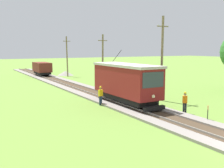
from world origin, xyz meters
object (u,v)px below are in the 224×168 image
Objects in this scene: freight_car at (42,68)px; gravel_pile at (66,73)px; utility_pole_near_tram at (162,58)px; track_worker at (185,101)px; trackside_signal_marker at (208,113)px; second_worker at (101,95)px; utility_pole_far at (67,56)px; utility_pole_mid at (103,60)px; red_tram at (126,82)px.

gravel_pile is (4.51, -0.20, -1.12)m from freight_car.
utility_pole_near_tram is 4.70× the size of track_worker.
trackside_signal_marker is at bearing -93.91° from gravel_pile.
freight_car is at bearing -127.77° from track_worker.
track_worker is 7.63m from second_worker.
freight_car is 29.39m from utility_pole_near_tram.
gravel_pile is at bearing -2.58° from freight_car.
utility_pole_far reaches higher than track_worker.
utility_pole_near_tram is 1.12× the size of utility_pole_far.
utility_pole_mid is at bearing 90.00° from utility_pole_near_tram.
utility_pole_far is 2.35× the size of gravel_pile.
red_tram is at bearing -98.90° from utility_pole_far.
utility_pole_far reaches higher than utility_pole_mid.
second_worker reaches higher than trackside_signal_marker.
utility_pole_far is (4.21, 26.87, 1.63)m from red_tram.
utility_pole_far is at bearing 86.36° from trackside_signal_marker.
freight_car is 2.91× the size of second_worker.
second_worker is (-6.32, -25.82, -2.84)m from utility_pole_far.
utility_pole_mid is (4.21, -16.36, 2.13)m from freight_car.
second_worker is at bearing -118.73° from utility_pole_mid.
trackside_signal_marker is at bearing -75.47° from red_tram.
gravel_pile is at bearing 81.09° from red_tram.
gravel_pile is at bearing 80.97° from utility_pole_far.
red_tram is at bearing -108.51° from utility_pole_mid.
utility_pole_far is 4.18× the size of track_worker.
utility_pole_mid reaches higher than second_worker.
freight_car is at bearing 98.28° from utility_pole_near_tram.
second_worker is at bearing -103.75° from utility_pole_far.
freight_car reaches higher than second_worker.
red_tram is 28.94m from freight_car.
red_tram is 1.15× the size of utility_pole_far.
utility_pole_mid is 6.09× the size of trackside_signal_marker.
second_worker is (-6.32, -11.52, -2.70)m from utility_pole_mid.
utility_pole_far is at bearing 157.89° from second_worker.
freight_car is 17.02m from utility_pole_mid.
utility_pole_mid is 4.02× the size of track_worker.
utility_pole_near_tram is 6.34m from track_worker.
trackside_signal_marker is at bearing 40.08° from track_worker.
second_worker is at bearing -95.74° from track_worker.
utility_pole_far is at bearing 90.00° from utility_pole_near_tram.
utility_pole_near_tram is (4.21, -28.96, 2.73)m from freight_car.
utility_pole_near_tram is at bearing 71.90° from second_worker.
second_worker is (-2.10, -27.88, -0.57)m from freight_car.
utility_pole_far reaches higher than red_tram.
track_worker is (-1.82, -17.69, -2.70)m from utility_pole_mid.
freight_car is at bearing 90.01° from red_tram.
utility_pole_far is at bearing -26.08° from freight_car.
utility_pole_mid is at bearing -137.67° from track_worker.
freight_car is at bearing 93.14° from trackside_signal_marker.
utility_pole_far reaches higher than gravel_pile.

